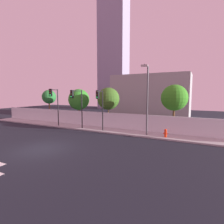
% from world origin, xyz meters
% --- Properties ---
extents(ground_plane, '(80.00, 80.00, 0.00)m').
position_xyz_m(ground_plane, '(0.00, 0.00, 0.00)').
color(ground_plane, black).
extents(sidewalk, '(36.00, 2.40, 0.15)m').
position_xyz_m(sidewalk, '(0.00, 8.20, 0.07)').
color(sidewalk, '#A8A8A8').
rests_on(sidewalk, ground).
extents(perimeter_wall, '(36.00, 0.18, 1.80)m').
position_xyz_m(perimeter_wall, '(0.00, 9.49, 1.05)').
color(perimeter_wall, silver).
rests_on(perimeter_wall, sidewalk).
extents(traffic_light_left, '(0.39, 1.06, 4.47)m').
position_xyz_m(traffic_light_left, '(1.04, 7.10, 3.41)').
color(traffic_light_left, black).
rests_on(traffic_light_left, sidewalk).
extents(traffic_light_center, '(0.52, 1.68, 4.69)m').
position_xyz_m(traffic_light_center, '(-5.37, 6.78, 3.59)').
color(traffic_light_center, black).
rests_on(traffic_light_center, sidewalk).
extents(traffic_light_right, '(0.45, 1.75, 4.52)m').
position_xyz_m(traffic_light_right, '(-1.84, 6.73, 3.48)').
color(traffic_light_right, black).
rests_on(traffic_light_right, sidewalk).
extents(street_lamp_curbside, '(0.62, 1.85, 6.75)m').
position_xyz_m(street_lamp_curbside, '(6.14, 7.51, 4.13)').
color(street_lamp_curbside, '#4C4C51').
rests_on(street_lamp_curbside, sidewalk).
extents(fire_hydrant, '(0.44, 0.26, 0.80)m').
position_xyz_m(fire_hydrant, '(8.00, 7.60, 0.58)').
color(fire_hydrant, red).
rests_on(fire_hydrant, sidewalk).
extents(roadside_tree_leftmost, '(2.16, 2.16, 4.84)m').
position_xyz_m(roadside_tree_leftmost, '(-10.51, 10.80, 3.73)').
color(roadside_tree_leftmost, brown).
rests_on(roadside_tree_leftmost, ground).
extents(roadside_tree_midleft, '(2.97, 2.97, 4.91)m').
position_xyz_m(roadside_tree_midleft, '(-4.67, 10.80, 3.42)').
color(roadside_tree_midleft, brown).
rests_on(roadside_tree_midleft, ground).
extents(roadside_tree_midright, '(2.88, 2.88, 5.06)m').
position_xyz_m(roadside_tree_midright, '(0.10, 10.80, 3.61)').
color(roadside_tree_midright, brown).
rests_on(roadside_tree_midright, ground).
extents(roadside_tree_rightmost, '(2.85, 2.85, 5.26)m').
position_xyz_m(roadside_tree_rightmost, '(8.24, 10.80, 3.82)').
color(roadside_tree_rightmost, brown).
rests_on(roadside_tree_rightmost, ground).
extents(low_building_distant, '(13.98, 6.00, 7.71)m').
position_xyz_m(low_building_distant, '(2.20, 23.49, 3.85)').
color(low_building_distant, '#9D9D9D').
rests_on(low_building_distant, ground).
extents(tower_on_skyline, '(7.63, 5.00, 30.87)m').
position_xyz_m(tower_on_skyline, '(-11.59, 35.49, 15.43)').
color(tower_on_skyline, gray).
rests_on(tower_on_skyline, ground).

